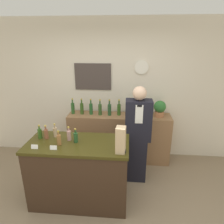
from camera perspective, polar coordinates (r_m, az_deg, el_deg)
back_wall at (r=3.96m, az=-1.02°, el=6.14°), size 5.20×0.09×2.70m
back_shelf at (r=3.99m, az=1.98°, el=-7.27°), size 1.96×0.42×0.94m
display_counter at (r=3.05m, az=-9.25°, el=-16.61°), size 1.40×0.67×0.96m
shopkeeper at (r=3.30m, az=7.33°, el=-6.78°), size 0.41×0.26×1.64m
potted_plant at (r=3.79m, az=13.48°, el=1.11°), size 0.22×0.22×0.30m
paper_bag at (r=2.46m, az=2.50°, el=-7.98°), size 0.13×0.14×0.34m
tape_dispenser at (r=2.54m, az=3.01°, el=-10.92°), size 0.09×0.06×0.07m
price_card_left at (r=2.79m, az=-21.26°, el=-9.25°), size 0.09×0.02×0.06m
price_card_right at (r=2.69m, az=-16.40°, el=-9.74°), size 0.09×0.02×0.06m
counter_bottle_0 at (r=3.02m, az=-19.92°, el=-5.73°), size 0.06×0.06×0.20m
counter_bottle_1 at (r=2.98m, az=-18.30°, el=-5.88°), size 0.06×0.06×0.20m
counter_bottle_2 at (r=3.00m, az=-15.92°, el=-5.48°), size 0.06×0.06×0.20m
counter_bottle_3 at (r=2.77m, az=-14.92°, el=-7.59°), size 0.06×0.06×0.20m
counter_bottle_4 at (r=2.85m, az=-12.19°, el=-6.49°), size 0.06×0.06×0.20m
counter_bottle_5 at (r=2.78m, az=-10.33°, el=-7.08°), size 0.06×0.06×0.20m
shelf_bottle_0 at (r=3.92m, az=-11.13°, el=1.17°), size 0.07×0.07×0.31m
shelf_bottle_1 at (r=3.87m, az=-8.61°, el=1.08°), size 0.07×0.07×0.31m
shelf_bottle_2 at (r=3.83m, az=-6.03°, el=0.99°), size 0.07×0.07×0.31m
shelf_bottle_3 at (r=3.78m, az=-3.43°, el=0.82°), size 0.07×0.07×0.31m
shelf_bottle_4 at (r=3.76m, az=-0.74°, el=0.76°), size 0.07×0.07×0.31m
shelf_bottle_5 at (r=3.77m, az=2.00°, el=0.79°), size 0.07×0.07×0.31m
shelf_bottle_6 at (r=3.75m, az=4.70°, el=0.62°), size 0.07×0.07×0.31m
shelf_bottle_7 at (r=3.76m, az=7.42°, el=0.60°), size 0.07×0.07×0.31m
shelf_bottle_8 at (r=3.77m, az=10.14°, el=0.46°), size 0.07×0.07×0.31m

